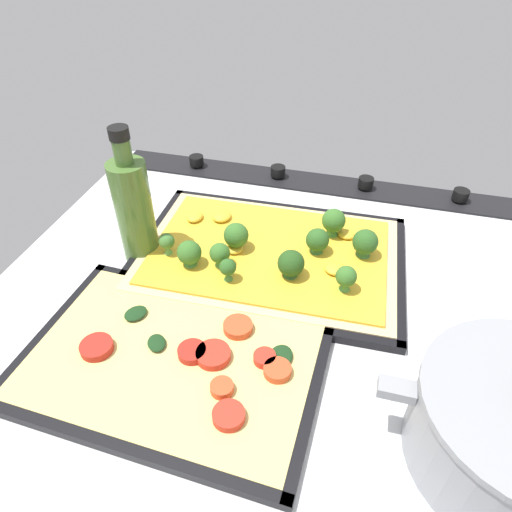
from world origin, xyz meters
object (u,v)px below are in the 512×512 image
Objects in this scene: broccoli_pizza at (272,252)px; baking_tray_back at (173,362)px; oil_bottle at (134,208)px; veggie_pizza_back at (177,358)px; baking_tray_front at (269,258)px.

baking_tray_back is at bearing 72.05° from broccoli_pizza.
baking_tray_back is 1.74× the size of oil_bottle.
veggie_pizza_back is at bearing 126.30° from oil_bottle.
broccoli_pizza is 22.72cm from baking_tray_back.
oil_bottle is (19.14, 3.71, 8.17)cm from baking_tray_front.
broccoli_pizza is (-0.49, 0.24, 1.52)cm from baking_tray_front.
baking_tray_front is 1.13× the size of baking_tray_back.
oil_bottle reaches higher than baking_tray_front.
oil_bottle is (12.64, -18.10, 8.16)cm from baking_tray_back.
oil_bottle is (13.24, -18.02, 7.44)cm from veggie_pizza_back.
baking_tray_back is (6.99, 21.57, -1.51)cm from broccoli_pizza.
broccoli_pizza is 1.84× the size of oil_bottle.
baking_tray_front is at bearing -169.04° from oil_bottle.
baking_tray_front is 22.52cm from veggie_pizza_back.
baking_tray_front is 21.14cm from oil_bottle.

